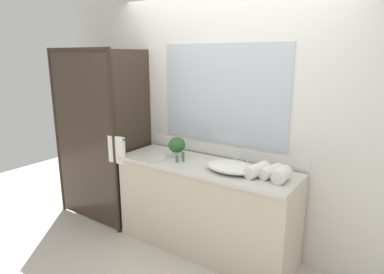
{
  "coord_description": "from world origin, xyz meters",
  "views": [
    {
      "loc": [
        1.61,
        -2.56,
        1.92
      ],
      "look_at": [
        -0.15,
        0.0,
        1.15
      ],
      "focal_mm": 31.0,
      "sensor_mm": 36.0,
      "label": 1
    }
  ],
  "objects_px": {
    "potted_plant": "(177,146)",
    "sink_basin": "(231,167)",
    "faucet": "(241,161)",
    "rolled_towel_far_edge": "(257,170)",
    "amenity_bottle_shampoo": "(163,158)",
    "amenity_bottle_lotion": "(177,158)",
    "amenity_bottle_body_wash": "(183,157)",
    "rolled_towel_near_edge": "(282,175)",
    "rolled_towel_middle": "(271,171)"
  },
  "relations": [
    {
      "from": "sink_basin",
      "to": "rolled_towel_far_edge",
      "type": "distance_m",
      "value": 0.24
    },
    {
      "from": "potted_plant",
      "to": "rolled_towel_far_edge",
      "type": "distance_m",
      "value": 0.9
    },
    {
      "from": "sink_basin",
      "to": "faucet",
      "type": "xyz_separation_m",
      "value": [
        -0.0,
        0.2,
        0.0
      ]
    },
    {
      "from": "sink_basin",
      "to": "faucet",
      "type": "bearing_deg",
      "value": 90.0
    },
    {
      "from": "potted_plant",
      "to": "amenity_bottle_lotion",
      "type": "xyz_separation_m",
      "value": [
        0.1,
        -0.13,
        -0.08
      ]
    },
    {
      "from": "amenity_bottle_shampoo",
      "to": "amenity_bottle_body_wash",
      "type": "xyz_separation_m",
      "value": [
        0.16,
        0.13,
        0.01
      ]
    },
    {
      "from": "faucet",
      "to": "rolled_towel_far_edge",
      "type": "relative_size",
      "value": 0.67
    },
    {
      "from": "sink_basin",
      "to": "amenity_bottle_body_wash",
      "type": "bearing_deg",
      "value": -179.16
    },
    {
      "from": "sink_basin",
      "to": "potted_plant",
      "type": "xyz_separation_m",
      "value": [
        -0.66,
        0.06,
        0.08
      ]
    },
    {
      "from": "potted_plant",
      "to": "rolled_towel_far_edge",
      "type": "bearing_deg",
      "value": -2.73
    },
    {
      "from": "potted_plant",
      "to": "rolled_towel_near_edge",
      "type": "distance_m",
      "value": 1.12
    },
    {
      "from": "amenity_bottle_shampoo",
      "to": "rolled_towel_near_edge",
      "type": "distance_m",
      "value": 1.16
    },
    {
      "from": "amenity_bottle_lotion",
      "to": "rolled_towel_near_edge",
      "type": "distance_m",
      "value": 1.03
    },
    {
      "from": "sink_basin",
      "to": "faucet",
      "type": "distance_m",
      "value": 0.2
    },
    {
      "from": "faucet",
      "to": "amenity_bottle_lotion",
      "type": "height_order",
      "value": "faucet"
    },
    {
      "from": "amenity_bottle_lotion",
      "to": "amenity_bottle_body_wash",
      "type": "bearing_deg",
      "value": 58.41
    },
    {
      "from": "amenity_bottle_lotion",
      "to": "rolled_towel_near_edge",
      "type": "height_order",
      "value": "rolled_towel_near_edge"
    },
    {
      "from": "rolled_towel_near_edge",
      "to": "rolled_towel_far_edge",
      "type": "xyz_separation_m",
      "value": [
        -0.22,
        0.0,
        -0.0
      ]
    },
    {
      "from": "faucet",
      "to": "amenity_bottle_body_wash",
      "type": "height_order",
      "value": "faucet"
    },
    {
      "from": "amenity_bottle_body_wash",
      "to": "rolled_towel_middle",
      "type": "xyz_separation_m",
      "value": [
        0.88,
        0.07,
        0.01
      ]
    },
    {
      "from": "amenity_bottle_shampoo",
      "to": "rolled_towel_far_edge",
      "type": "xyz_separation_m",
      "value": [
        0.93,
        0.15,
        0.02
      ]
    },
    {
      "from": "amenity_bottle_shampoo",
      "to": "rolled_towel_far_edge",
      "type": "relative_size",
      "value": 0.31
    },
    {
      "from": "amenity_bottle_lotion",
      "to": "potted_plant",
      "type": "bearing_deg",
      "value": 127.26
    },
    {
      "from": "potted_plant",
      "to": "rolled_towel_near_edge",
      "type": "relative_size",
      "value": 1.07
    },
    {
      "from": "sink_basin",
      "to": "faucet",
      "type": "height_order",
      "value": "faucet"
    },
    {
      "from": "potted_plant",
      "to": "sink_basin",
      "type": "bearing_deg",
      "value": -5.4
    },
    {
      "from": "amenity_bottle_lotion",
      "to": "rolled_towel_near_edge",
      "type": "xyz_separation_m",
      "value": [
        1.02,
        0.08,
        0.02
      ]
    },
    {
      "from": "amenity_bottle_shampoo",
      "to": "rolled_towel_far_edge",
      "type": "height_order",
      "value": "rolled_towel_far_edge"
    },
    {
      "from": "amenity_bottle_body_wash",
      "to": "rolled_towel_middle",
      "type": "bearing_deg",
      "value": 4.8
    },
    {
      "from": "sink_basin",
      "to": "amenity_bottle_shampoo",
      "type": "distance_m",
      "value": 0.7
    },
    {
      "from": "faucet",
      "to": "amenity_bottle_body_wash",
      "type": "relative_size",
      "value": 1.77
    },
    {
      "from": "sink_basin",
      "to": "rolled_towel_far_edge",
      "type": "height_order",
      "value": "rolled_towel_far_edge"
    },
    {
      "from": "sink_basin",
      "to": "potted_plant",
      "type": "distance_m",
      "value": 0.66
    },
    {
      "from": "amenity_bottle_shampoo",
      "to": "rolled_towel_near_edge",
      "type": "bearing_deg",
      "value": 7.35
    },
    {
      "from": "amenity_bottle_lotion",
      "to": "rolled_towel_far_edge",
      "type": "relative_size",
      "value": 0.33
    },
    {
      "from": "amenity_bottle_body_wash",
      "to": "potted_plant",
      "type": "bearing_deg",
      "value": 151.82
    },
    {
      "from": "rolled_towel_far_edge",
      "to": "rolled_towel_middle",
      "type": "bearing_deg",
      "value": 23.11
    },
    {
      "from": "amenity_bottle_shampoo",
      "to": "amenity_bottle_lotion",
      "type": "bearing_deg",
      "value": 29.42
    },
    {
      "from": "amenity_bottle_lotion",
      "to": "rolled_towel_far_edge",
      "type": "bearing_deg",
      "value": 5.9
    },
    {
      "from": "amenity_bottle_lotion",
      "to": "rolled_towel_near_edge",
      "type": "relative_size",
      "value": 0.43
    },
    {
      "from": "amenity_bottle_shampoo",
      "to": "rolled_towel_middle",
      "type": "bearing_deg",
      "value": 10.88
    },
    {
      "from": "faucet",
      "to": "amenity_bottle_shampoo",
      "type": "relative_size",
      "value": 2.2
    },
    {
      "from": "amenity_bottle_lotion",
      "to": "rolled_towel_far_edge",
      "type": "xyz_separation_m",
      "value": [
        0.8,
        0.08,
        0.02
      ]
    },
    {
      "from": "amenity_bottle_shampoo",
      "to": "amenity_bottle_lotion",
      "type": "relative_size",
      "value": 0.92
    },
    {
      "from": "rolled_towel_middle",
      "to": "amenity_bottle_lotion",
      "type": "bearing_deg",
      "value": -171.9
    },
    {
      "from": "amenity_bottle_shampoo",
      "to": "rolled_towel_far_edge",
      "type": "distance_m",
      "value": 0.94
    },
    {
      "from": "faucet",
      "to": "potted_plant",
      "type": "xyz_separation_m",
      "value": [
        -0.66,
        -0.14,
        0.07
      ]
    },
    {
      "from": "amenity_bottle_lotion",
      "to": "rolled_towel_middle",
      "type": "height_order",
      "value": "rolled_towel_middle"
    },
    {
      "from": "rolled_towel_near_edge",
      "to": "amenity_bottle_lotion",
      "type": "bearing_deg",
      "value": -175.61
    },
    {
      "from": "rolled_towel_near_edge",
      "to": "rolled_towel_middle",
      "type": "height_order",
      "value": "rolled_towel_near_edge"
    }
  ]
}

